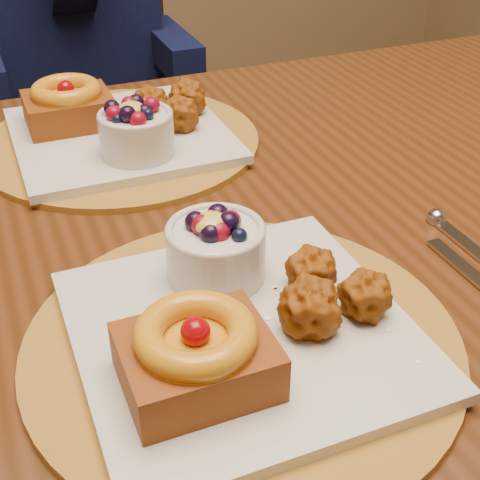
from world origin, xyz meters
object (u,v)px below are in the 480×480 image
dining_table (172,276)px  place_setting_far (118,128)px  chair_far (85,107)px  place_setting_near (237,318)px

dining_table → place_setting_far: (-0.00, 0.21, 0.10)m
place_setting_far → dining_table: bearing=-89.1°
chair_far → place_setting_far: bearing=-87.9°
dining_table → chair_far: chair_far is taller
place_setting_near → chair_far: (0.07, 1.18, -0.26)m
dining_table → place_setting_near: (-0.00, -0.21, 0.10)m
place_setting_near → place_setting_far: (-0.00, 0.43, 0.00)m
dining_table → place_setting_far: bearing=90.9°
place_setting_near → chair_far: size_ratio=0.40×
place_setting_near → place_setting_far: bearing=90.0°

